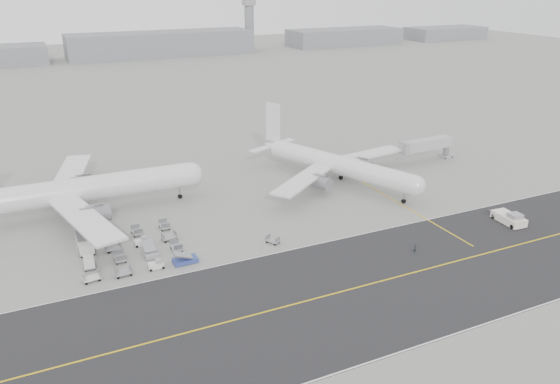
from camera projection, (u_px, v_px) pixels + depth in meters
name	position (u px, v px, depth m)	size (l,w,h in m)	color
ground	(288.00, 244.00, 99.42)	(700.00, 700.00, 0.00)	gray
taxiway	(366.00, 285.00, 86.26)	(220.00, 59.00, 0.03)	#262628
horizon_buildings	(146.00, 56.00, 330.13)	(520.00, 28.00, 28.00)	gray
control_tower	(249.00, 24.00, 355.87)	(7.00, 7.00, 31.25)	gray
airliner_a	(75.00, 191.00, 109.70)	(53.15, 52.57, 18.33)	silver
airliner_b	(335.00, 164.00, 127.29)	(43.21, 44.13, 16.04)	silver
pushback_tug	(509.00, 218.00, 107.51)	(3.74, 8.99, 2.55)	white
jet_bridge	(427.00, 145.00, 142.16)	(16.60, 3.73, 6.25)	gray
gse_cluster	(132.00, 253.00, 96.32)	(22.89, 22.06, 2.07)	gray
stray_dolly	(273.00, 243.00, 99.86)	(1.46, 2.37, 1.46)	silver
ground_crew_a	(415.00, 248.00, 96.13)	(0.60, 0.39, 1.64)	black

